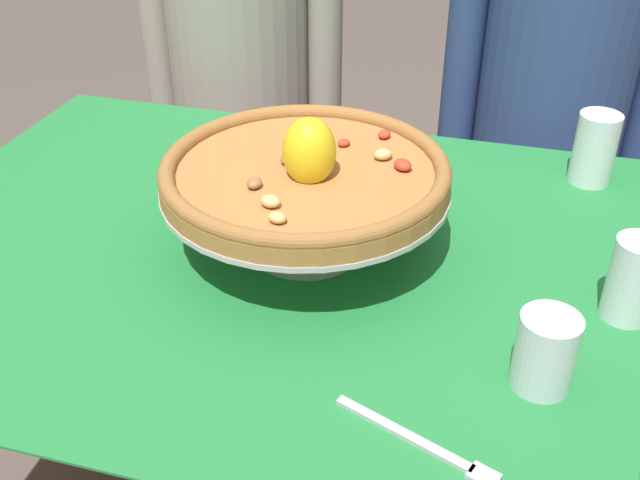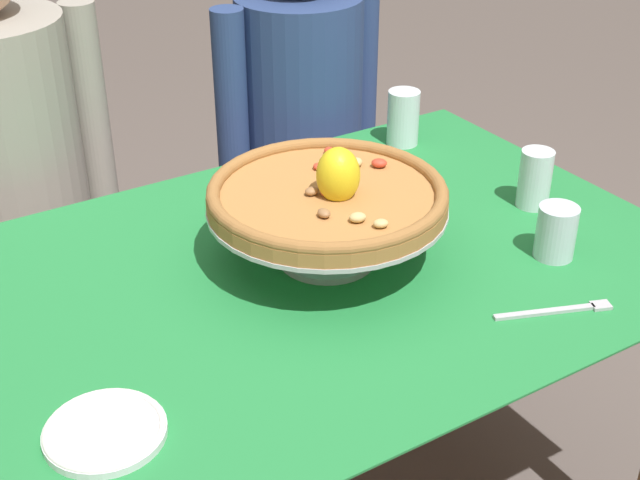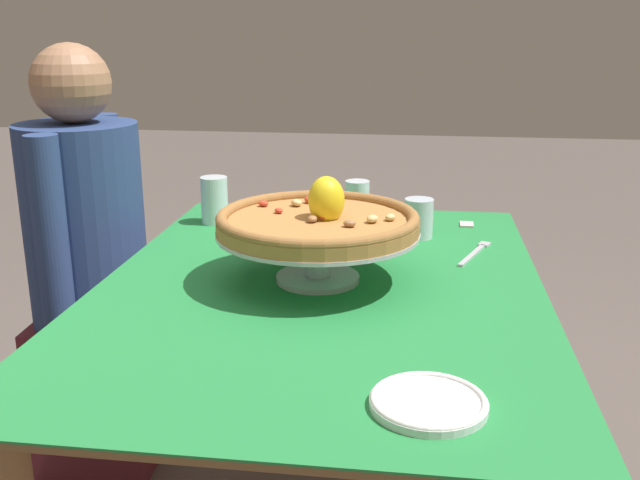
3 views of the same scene
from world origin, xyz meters
name	(u,v)px [view 2 (image 2 of 3)]	position (x,y,z in m)	size (l,w,h in m)	color
dining_table	(323,309)	(0.00, 0.00, 0.63)	(1.30, 0.92, 0.72)	olive
pizza_stand	(327,220)	(0.01, 0.01, 0.81)	(0.42, 0.42, 0.11)	#B7B7C1
pizza	(328,194)	(0.01, 0.01, 0.86)	(0.42, 0.42, 0.11)	#AD753D
water_glass_front_right	(556,235)	(0.37, -0.20, 0.77)	(0.07, 0.07, 0.10)	silver
water_glass_side_right	(534,182)	(0.48, -0.04, 0.78)	(0.07, 0.07, 0.12)	silver
water_glass_back_right	(403,121)	(0.44, 0.35, 0.78)	(0.07, 0.07, 0.13)	silver
side_plate	(105,431)	(-0.49, -0.22, 0.73)	(0.17, 0.17, 0.02)	white
dinner_fork	(560,310)	(0.25, -0.34, 0.73)	(0.20, 0.09, 0.01)	#B7B7C1
diner_left	(14,208)	(-0.37, 0.74, 0.61)	(0.50, 0.36, 1.25)	gray
diner_right	(301,156)	(0.37, 0.69, 0.57)	(0.48, 0.33, 1.20)	maroon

